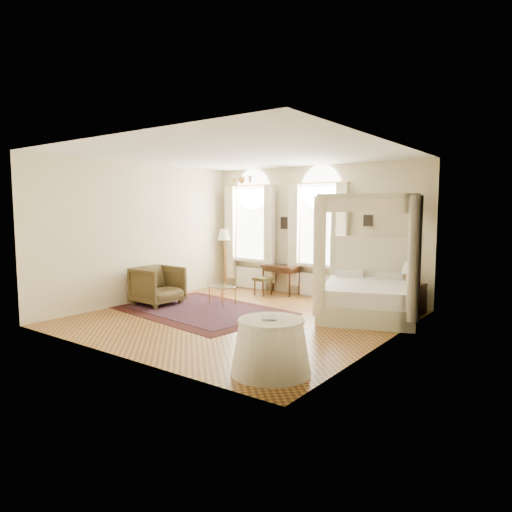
# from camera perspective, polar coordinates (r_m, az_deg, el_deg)

# --- Properties ---
(ground) EXTENTS (6.00, 6.00, 0.00)m
(ground) POSITION_cam_1_polar(r_m,az_deg,el_deg) (9.42, -1.92, -7.75)
(ground) COLOR #A97531
(ground) RESTS_ON ground
(room_walls) EXTENTS (6.00, 6.00, 6.00)m
(room_walls) POSITION_cam_1_polar(r_m,az_deg,el_deg) (9.15, -1.96, 4.38)
(room_walls) COLOR beige
(room_walls) RESTS_ON ground
(window_left) EXTENTS (1.62, 0.27, 3.29)m
(window_left) POSITION_cam_1_polar(r_m,az_deg,el_deg) (12.60, -0.63, 2.59)
(window_left) COLOR white
(window_left) RESTS_ON room_walls
(window_right) EXTENTS (1.62, 0.27, 3.29)m
(window_right) POSITION_cam_1_polar(r_m,az_deg,el_deg) (11.47, 7.79, 2.20)
(window_right) COLOR white
(window_right) RESTS_ON room_walls
(chandelier) EXTENTS (0.51, 0.45, 0.50)m
(chandelier) POSITION_cam_1_polar(r_m,az_deg,el_deg) (10.67, -1.77, 9.59)
(chandelier) COLOR #C98F43
(chandelier) RESTS_ON room_walls
(wall_pictures) EXTENTS (2.54, 0.03, 0.39)m
(wall_pictures) POSITION_cam_1_polar(r_m,az_deg,el_deg) (11.59, 7.55, 4.23)
(wall_pictures) COLOR black
(wall_pictures) RESTS_ON room_walls
(canopy_bed) EXTENTS (2.53, 2.78, 2.50)m
(canopy_bed) POSITION_cam_1_polar(r_m,az_deg,el_deg) (9.71, 13.73, -4.07)
(canopy_bed) COLOR beige
(canopy_bed) RESTS_ON ground
(nightstand) EXTENTS (0.48, 0.44, 0.65)m
(nightstand) POSITION_cam_1_polar(r_m,az_deg,el_deg) (10.30, 19.02, -5.03)
(nightstand) COLOR #3B1E10
(nightstand) RESTS_ON ground
(nightstand_lamp) EXTENTS (0.30, 0.30, 0.44)m
(nightstand_lamp) POSITION_cam_1_polar(r_m,az_deg,el_deg) (10.22, 18.57, -1.57)
(nightstand_lamp) COLOR #C98F43
(nightstand_lamp) RESTS_ON nightstand
(writing_desk) EXTENTS (1.06, 0.63, 0.76)m
(writing_desk) POSITION_cam_1_polar(r_m,az_deg,el_deg) (11.91, 3.15, -1.68)
(writing_desk) COLOR #3B1E10
(writing_desk) RESTS_ON ground
(laptop) EXTENTS (0.38, 0.32, 0.03)m
(laptop) POSITION_cam_1_polar(r_m,az_deg,el_deg) (11.91, 3.11, -1.08)
(laptop) COLOR black
(laptop) RESTS_ON writing_desk
(stool) EXTENTS (0.45, 0.45, 0.46)m
(stool) POSITION_cam_1_polar(r_m,az_deg,el_deg) (11.75, 0.89, -3.06)
(stool) COLOR #423D1C
(stool) RESTS_ON ground
(armchair) EXTENTS (1.01, 0.98, 0.90)m
(armchair) POSITION_cam_1_polar(r_m,az_deg,el_deg) (10.85, -12.18, -3.62)
(armchair) COLOR #473A1E
(armchair) RESTS_ON ground
(coffee_table) EXTENTS (0.70, 0.56, 0.43)m
(coffee_table) POSITION_cam_1_polar(r_m,az_deg,el_deg) (10.68, -4.25, -4.01)
(coffee_table) COLOR silver
(coffee_table) RESTS_ON ground
(floor_lamp) EXTENTS (0.42, 0.42, 1.65)m
(floor_lamp) POSITION_cam_1_polar(r_m,az_deg,el_deg) (12.97, -3.92, 2.32)
(floor_lamp) COLOR #C98F43
(floor_lamp) RESTS_ON ground
(oriental_rug) EXTENTS (3.89, 3.03, 0.01)m
(oriental_rug) POSITION_cam_1_polar(r_m,az_deg,el_deg) (10.14, -6.72, -6.75)
(oriental_rug) COLOR #3B120E
(oriental_rug) RESTS_ON ground
(side_table) EXTENTS (1.10, 1.10, 0.75)m
(side_table) POSITION_cam_1_polar(r_m,az_deg,el_deg) (6.30, 1.88, -11.26)
(side_table) COLOR white
(side_table) RESTS_ON ground
(book) EXTENTS (0.31, 0.32, 0.02)m
(book) POSITION_cam_1_polar(r_m,az_deg,el_deg) (6.22, 0.81, -7.73)
(book) COLOR black
(book) RESTS_ON side_table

